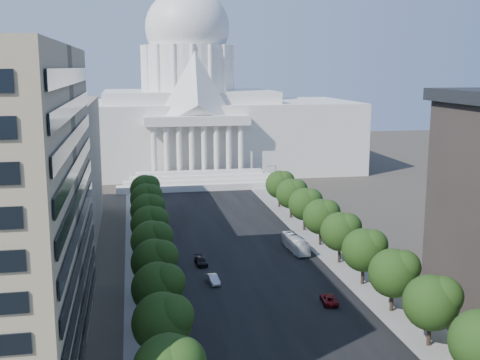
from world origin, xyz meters
TOP-DOWN VIEW (x-y plane):
  - road_asphalt at (0.00, 90.00)m, footprint 30.00×260.00m
  - sidewalk_left at (-19.00, 90.00)m, footprint 8.00×260.00m
  - sidewalk_right at (19.00, 90.00)m, footprint 8.00×260.00m
  - capitol at (0.00, 184.89)m, footprint 120.00×56.00m
  - office_block_left_far at (-48.00, 100.00)m, footprint 38.00×52.00m
  - tree_l_c at (-17.66, 35.81)m, footprint 7.79×7.60m
  - tree_l_d at (-17.66, 47.81)m, footprint 7.79×7.60m
  - tree_l_e at (-17.66, 59.81)m, footprint 7.79×7.60m
  - tree_l_f at (-17.66, 71.81)m, footprint 7.79×7.60m
  - tree_l_g at (-17.66, 83.81)m, footprint 7.79×7.60m
  - tree_l_h at (-17.66, 95.81)m, footprint 7.79×7.60m
  - tree_l_i at (-17.66, 107.81)m, footprint 7.79×7.60m
  - tree_l_j at (-17.66, 119.81)m, footprint 7.79×7.60m
  - tree_r_c at (18.34, 35.81)m, footprint 7.79×7.60m
  - tree_r_d at (18.34, 47.81)m, footprint 7.79×7.60m
  - tree_r_e at (18.34, 59.81)m, footprint 7.79×7.60m
  - tree_r_f at (18.34, 71.81)m, footprint 7.79×7.60m
  - tree_r_g at (18.34, 83.81)m, footprint 7.79×7.60m
  - tree_r_h at (18.34, 95.81)m, footprint 7.79×7.60m
  - tree_r_i at (18.34, 107.81)m, footprint 7.79×7.60m
  - tree_r_j at (18.34, 119.81)m, footprint 7.79×7.60m
  - streetlight_b at (19.90, 35.00)m, footprint 2.61×0.44m
  - streetlight_c at (19.90, 60.00)m, footprint 2.61×0.44m
  - streetlight_d at (19.90, 85.00)m, footprint 2.61×0.44m
  - streetlight_e at (19.90, 110.00)m, footprint 2.61×0.44m
  - streetlight_f at (19.90, 135.00)m, footprint 2.61×0.44m
  - car_silver at (-7.69, 64.86)m, footprint 2.19×4.74m
  - car_red at (9.40, 52.63)m, footprint 2.86×5.26m
  - car_dark_b at (-8.62, 75.35)m, footprint 2.39×5.12m
  - city_bus at (11.63, 80.68)m, footprint 3.29×11.22m

SIDE VIEW (x-z plane):
  - road_asphalt at x=0.00m, z-range -0.01..0.01m
  - sidewalk_left at x=-19.00m, z-range -0.01..0.01m
  - sidewalk_right at x=19.00m, z-range -0.01..0.01m
  - car_red at x=9.40m, z-range 0.00..1.40m
  - car_dark_b at x=-8.62m, z-range 0.00..1.45m
  - car_silver at x=-7.69m, z-range 0.00..1.51m
  - city_bus at x=11.63m, z-range 0.00..3.09m
  - streetlight_b at x=19.90m, z-range 1.32..10.32m
  - streetlight_c at x=19.90m, z-range 1.32..10.32m
  - streetlight_d at x=19.90m, z-range 1.32..10.32m
  - streetlight_e at x=19.90m, z-range 1.32..10.32m
  - streetlight_f at x=19.90m, z-range 1.32..10.32m
  - tree_l_c at x=-17.66m, z-range 1.47..11.44m
  - tree_l_d at x=-17.66m, z-range 1.47..11.44m
  - tree_l_e at x=-17.66m, z-range 1.47..11.44m
  - tree_l_f at x=-17.66m, z-range 1.47..11.44m
  - tree_l_g at x=-17.66m, z-range 1.47..11.44m
  - tree_l_h at x=-17.66m, z-range 1.47..11.44m
  - tree_l_i at x=-17.66m, z-range 1.47..11.44m
  - tree_l_j at x=-17.66m, z-range 1.47..11.44m
  - tree_r_c at x=18.34m, z-range 1.47..11.44m
  - tree_r_d at x=18.34m, z-range 1.47..11.44m
  - tree_r_e at x=18.34m, z-range 1.47..11.44m
  - tree_r_f at x=18.34m, z-range 1.47..11.44m
  - tree_r_g at x=18.34m, z-range 1.47..11.44m
  - tree_r_h at x=18.34m, z-range 1.47..11.44m
  - tree_r_i at x=18.34m, z-range 1.47..11.44m
  - tree_r_j at x=18.34m, z-range 1.47..11.44m
  - office_block_left_far at x=-48.00m, z-range 0.00..30.00m
  - capitol at x=0.00m, z-range -16.49..56.51m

